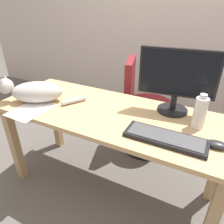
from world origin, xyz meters
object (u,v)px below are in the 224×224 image
(computer_mouse, at_px, (217,145))
(water_bottle, at_px, (200,113))
(cat, at_px, (34,91))
(keyboard, at_px, (165,138))
(monitor, at_px, (177,79))
(office_chair, at_px, (142,113))

(computer_mouse, relative_size, water_bottle, 0.52)
(computer_mouse, height_order, water_bottle, water_bottle)
(cat, relative_size, water_bottle, 2.57)
(cat, height_order, computer_mouse, cat)
(cat, distance_m, computer_mouse, 1.22)
(keyboard, xyz_separation_m, cat, (-0.97, 0.03, 0.07))
(monitor, height_order, computer_mouse, monitor)
(cat, height_order, water_bottle, water_bottle)
(monitor, relative_size, computer_mouse, 4.36)
(office_chair, distance_m, cat, 1.03)
(monitor, xyz_separation_m, cat, (-0.93, -0.31, -0.15))
(office_chair, bearing_deg, cat, -128.08)
(water_bottle, bearing_deg, keyboard, -122.13)
(monitor, bearing_deg, water_bottle, -36.84)
(keyboard, relative_size, computer_mouse, 4.00)
(office_chair, xyz_separation_m, water_bottle, (0.52, -0.56, 0.42))
(office_chair, height_order, computer_mouse, office_chair)
(monitor, distance_m, keyboard, 0.41)
(monitor, height_order, water_bottle, monitor)
(monitor, xyz_separation_m, water_bottle, (0.18, -0.13, -0.13))
(office_chair, relative_size, keyboard, 2.06)
(cat, bearing_deg, computer_mouse, 1.13)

